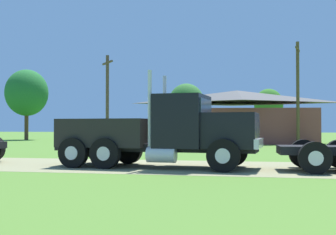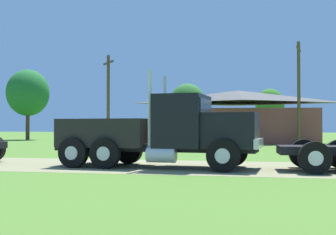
# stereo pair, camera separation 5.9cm
# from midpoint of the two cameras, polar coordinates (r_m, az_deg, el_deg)

# --- Properties ---
(ground_plane) EXTENTS (200.00, 200.00, 0.00)m
(ground_plane) POSITION_cam_midpoint_polar(r_m,az_deg,el_deg) (16.58, -5.17, -6.36)
(ground_plane) COLOR #4C7529
(dirt_track) EXTENTS (120.00, 5.75, 0.01)m
(dirt_track) POSITION_cam_midpoint_polar(r_m,az_deg,el_deg) (16.58, -5.17, -6.35)
(dirt_track) COLOR #85825A
(dirt_track) RESTS_ON ground_plane
(truck_foreground_white) EXTENTS (7.70, 3.14, 3.46)m
(truck_foreground_white) POSITION_cam_midpoint_polar(r_m,az_deg,el_deg) (15.82, -1.19, -2.04)
(truck_foreground_white) COLOR black
(truck_foreground_white) RESTS_ON ground_plane
(shed_building) EXTENTS (14.48, 8.70, 4.78)m
(shed_building) POSITION_cam_midpoint_polar(r_m,az_deg,el_deg) (39.55, 9.08, -0.01)
(shed_building) COLOR brown
(shed_building) RESTS_ON ground_plane
(utility_pole_near) EXTENTS (1.47, 1.81, 7.28)m
(utility_pole_near) POSITION_cam_midpoint_polar(r_m,az_deg,el_deg) (35.26, -8.06, 2.69)
(utility_pole_near) COLOR brown
(utility_pole_near) RESTS_ON ground_plane
(utility_pole_far) EXTENTS (0.58, 2.18, 8.36)m
(utility_pole_far) POSITION_cam_midpoint_polar(r_m,az_deg,el_deg) (36.38, 16.73, 3.48)
(utility_pole_far) COLOR brown
(utility_pole_far) RESTS_ON ground_plane
(tree_left) EXTENTS (4.83, 4.83, 8.03)m
(tree_left) POSITION_cam_midpoint_polar(r_m,az_deg,el_deg) (51.97, -18.20, 3.11)
(tree_left) COLOR #513823
(tree_left) RESTS_ON ground_plane
(tree_mid) EXTENTS (4.78, 4.78, 7.24)m
(tree_mid) POSITION_cam_midpoint_polar(r_m,az_deg,el_deg) (57.46, 2.40, 1.88)
(tree_mid) COLOR #513823
(tree_mid) RESTS_ON ground_plane
(tree_right) EXTENTS (3.56, 3.56, 6.20)m
(tree_right) POSITION_cam_midpoint_polar(r_m,az_deg,el_deg) (54.95, 13.12, 1.65)
(tree_right) COLOR #513823
(tree_right) RESTS_ON ground_plane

